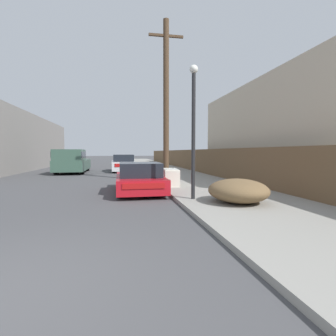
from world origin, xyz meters
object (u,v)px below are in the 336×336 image
parked_sports_car_red (139,179)px  street_lamp (193,121)px  utility_pole (166,99)px  discarded_fridge (170,177)px  car_parked_mid (123,164)px  brush_pile (238,191)px  pickup_truck (72,161)px

parked_sports_car_red → street_lamp: 3.53m
utility_pole → parked_sports_car_red: bearing=-117.3°
parked_sports_car_red → utility_pole: (1.66, 3.21, 3.83)m
discarded_fridge → car_parked_mid: (-1.93, 10.56, 0.17)m
discarded_fridge → parked_sports_car_red: 1.78m
brush_pile → discarded_fridge: bearing=105.5°
discarded_fridge → car_parked_mid: 10.73m
pickup_truck → street_lamp: street_lamp is taller
pickup_truck → street_lamp: size_ratio=1.35×
brush_pile → pickup_truck: bearing=116.9°
parked_sports_car_red → brush_pile: size_ratio=2.13×
discarded_fridge → brush_pile: discarded_fridge is taller
discarded_fridge → brush_pile: (1.19, -4.29, -0.02)m
pickup_truck → street_lamp: 14.24m
street_lamp → pickup_truck: bearing=114.3°
car_parked_mid → pickup_truck: bearing=-164.9°
pickup_truck → brush_pile: 15.37m
parked_sports_car_red → street_lamp: size_ratio=0.98×
parked_sports_car_red → car_parked_mid: car_parked_mid is taller
car_parked_mid → street_lamp: (1.98, -14.04, 1.91)m
parked_sports_car_red → car_parked_mid: 11.58m
utility_pole → street_lamp: 5.97m
car_parked_mid → street_lamp: size_ratio=1.12×
brush_pile → car_parked_mid: bearing=101.9°
street_lamp → utility_pole: bearing=88.5°
parked_sports_car_red → discarded_fridge: bearing=35.0°
discarded_fridge → parked_sports_car_red: (-1.46, -1.01, 0.06)m
utility_pole → street_lamp: size_ratio=1.99×
discarded_fridge → parked_sports_car_red: parked_sports_car_red is taller
parked_sports_car_red → pickup_truck: 11.28m
car_parked_mid → parked_sports_car_red: bearing=-89.3°
parked_sports_car_red → utility_pole: bearing=63.0°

